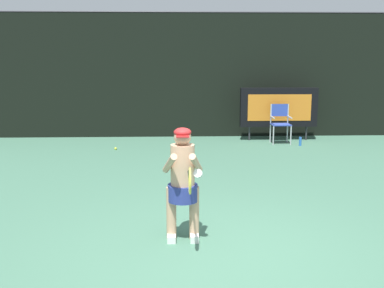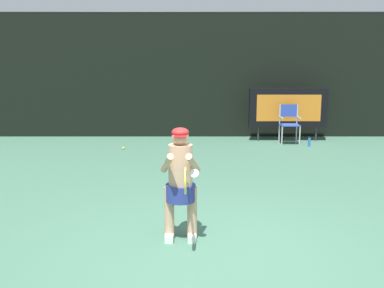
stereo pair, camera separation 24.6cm
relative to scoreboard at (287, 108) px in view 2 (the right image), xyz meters
name	(u,v)px [view 2 (the right image)]	position (x,y,z in m)	size (l,w,h in m)	color
ground	(214,262)	(-2.45, -7.93, -0.96)	(18.00, 22.00, 0.03)	#437058
backdrop_screen	(200,76)	(-2.45, 0.75, 0.86)	(18.00, 0.12, 3.66)	black
scoreboard	(287,108)	(0.00, 0.00, 0.00)	(2.20, 0.21, 1.50)	black
umpire_chair	(288,122)	(-0.05, -0.49, -0.33)	(0.52, 0.44, 1.08)	#B7B7BC
water_bottle	(308,142)	(0.42, -0.88, -0.82)	(0.07, 0.07, 0.27)	blue
tennis_player	(179,179)	(-2.87, -7.24, -0.13)	(0.53, 0.61, 1.49)	white
tennis_racket	(184,180)	(-2.80, -7.85, 0.02)	(0.03, 0.60, 0.31)	black
tennis_ball_loose	(122,148)	(-4.50, -1.26, -0.91)	(0.07, 0.07, 0.07)	#CCDB3D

